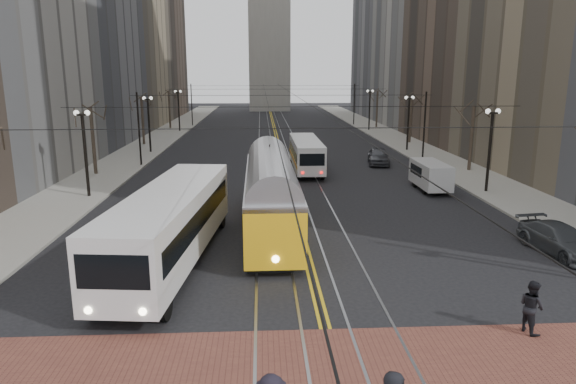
{
  "coord_description": "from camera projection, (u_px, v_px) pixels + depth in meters",
  "views": [
    {
      "loc": [
        -2.05,
        -16.32,
        8.23
      ],
      "look_at": [
        -0.86,
        6.15,
        3.0
      ],
      "focal_mm": 32.0,
      "sensor_mm": 36.0,
      "label": 1
    }
  ],
  "objects": [
    {
      "name": "ground",
      "position": [
        322.0,
        315.0,
        17.84
      ],
      "size": [
        260.0,
        260.0,
        0.0
      ],
      "primitive_type": "plane",
      "color": "black",
      "rests_on": "ground"
    },
    {
      "name": "sidewalk_left",
      "position": [
        152.0,
        144.0,
        60.83
      ],
      "size": [
        5.0,
        140.0,
        0.15
      ],
      "primitive_type": "cube",
      "color": "gray",
      "rests_on": "ground"
    },
    {
      "name": "sidewalk_right",
      "position": [
        401.0,
        142.0,
        62.36
      ],
      "size": [
        5.0,
        140.0,
        0.15
      ],
      "primitive_type": "cube",
      "color": "gray",
      "rests_on": "ground"
    },
    {
      "name": "crosswalk_band",
      "position": [
        339.0,
        383.0,
        13.95
      ],
      "size": [
        25.0,
        6.0,
        0.01
      ],
      "primitive_type": "cube",
      "color": "brown",
      "rests_on": "ground"
    },
    {
      "name": "streetcar_rails",
      "position": [
        278.0,
        143.0,
        61.61
      ],
      "size": [
        4.8,
        130.0,
        0.02
      ],
      "primitive_type": "cube",
      "color": "gray",
      "rests_on": "ground"
    },
    {
      "name": "centre_lines",
      "position": [
        278.0,
        143.0,
        61.61
      ],
      "size": [
        0.42,
        130.0,
        0.01
      ],
      "primitive_type": "cube",
      "color": "gold",
      "rests_on": "ground"
    },
    {
      "name": "building_left_far",
      "position": [
        134.0,
        8.0,
        95.66
      ],
      "size": [
        16.0,
        20.0,
        40.0
      ],
      "primitive_type": "cube",
      "color": "brown",
      "rests_on": "ground"
    },
    {
      "name": "building_right_far",
      "position": [
        403.0,
        10.0,
        98.27
      ],
      "size": [
        16.0,
        20.0,
        40.0
      ],
      "primitive_type": "cube",
      "color": "slate",
      "rests_on": "ground"
    },
    {
      "name": "lamp_posts",
      "position": [
        284.0,
        136.0,
        45.17
      ],
      "size": [
        27.6,
        57.2,
        5.6
      ],
      "color": "black",
      "rests_on": "ground"
    },
    {
      "name": "street_trees",
      "position": [
        281.0,
        128.0,
        51.49
      ],
      "size": [
        31.68,
        53.28,
        5.6
      ],
      "color": "#382D23",
      "rests_on": "ground"
    },
    {
      "name": "trolley_wires",
      "position": [
        282.0,
        119.0,
        50.87
      ],
      "size": [
        25.96,
        120.0,
        6.6
      ],
      "color": "black",
      "rests_on": "ground"
    },
    {
      "name": "transit_bus",
      "position": [
        171.0,
        227.0,
        22.44
      ],
      "size": [
        4.1,
        13.39,
        3.29
      ],
      "primitive_type": "cube",
      "rotation": [
        0.0,
        0.0,
        -0.1
      ],
      "color": "silver",
      "rests_on": "ground"
    },
    {
      "name": "streetcar",
      "position": [
        271.0,
        200.0,
        27.3
      ],
      "size": [
        2.69,
        13.92,
        3.28
      ],
      "primitive_type": "cube",
      "rotation": [
        0.0,
        0.0,
        0.01
      ],
      "color": "yellow",
      "rests_on": "ground"
    },
    {
      "name": "rear_bus",
      "position": [
        306.0,
        155.0,
        44.11
      ],
      "size": [
        2.27,
        10.31,
        2.69
      ],
      "primitive_type": "cube",
      "rotation": [
        0.0,
        0.0,
        0.0
      ],
      "color": "silver",
      "rests_on": "ground"
    },
    {
      "name": "cargo_van",
      "position": [
        430.0,
        177.0,
        36.6
      ],
      "size": [
        1.82,
        4.64,
        2.05
      ],
      "primitive_type": "cube",
      "rotation": [
        0.0,
        0.0,
        0.01
      ],
      "color": "#BCBCBC",
      "rests_on": "ground"
    },
    {
      "name": "sedan_grey",
      "position": [
        378.0,
        156.0,
        47.23
      ],
      "size": [
        2.49,
        4.76,
        1.55
      ],
      "primitive_type": "imported",
      "rotation": [
        0.0,
        0.0,
        -0.15
      ],
      "color": "#43464B",
      "rests_on": "ground"
    },
    {
      "name": "sedan_parked",
      "position": [
        560.0,
        239.0,
        23.87
      ],
      "size": [
        2.5,
        4.87,
        1.35
      ],
      "primitive_type": "imported",
      "rotation": [
        0.0,
        0.0,
        0.13
      ],
      "color": "#414549",
      "rests_on": "ground"
    },
    {
      "name": "pedestrian_c",
      "position": [
        532.0,
        306.0,
        16.52
      ],
      "size": [
        0.86,
        1.0,
        1.76
      ],
      "primitive_type": "imported",
      "rotation": [
        0.0,
        0.0,
        1.83
      ],
      "color": "black",
      "rests_on": "crosswalk_band"
    }
  ]
}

